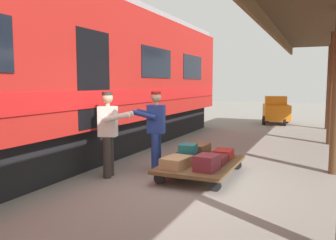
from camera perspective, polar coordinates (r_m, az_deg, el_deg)
ground_plane at (r=6.54m, az=4.55°, el=-10.59°), size 60.00×60.00×0.00m
train_car at (r=8.27m, az=-20.58°, el=6.98°), size 3.02×17.01×4.00m
luggage_cart at (r=7.06m, az=5.49°, el=-7.30°), size 1.34×2.10×0.29m
suitcase_maroon_trunk at (r=6.94m, az=7.88°, el=-6.50°), size 0.39×0.58×0.16m
suitcase_red_plastic at (r=7.49m, az=9.11°, el=-5.53°), size 0.38×0.50×0.18m
suitcase_brown_leather at (r=7.65m, az=4.72°, el=-4.90°), size 0.51×0.60×0.27m
suitcase_black_hardshell at (r=7.13m, az=3.19°, el=-6.14°), size 0.52×0.65×0.16m
suitcase_tan_vintage at (r=6.60m, az=1.41°, el=-6.96°), size 0.49×0.65×0.20m
suitcase_burgundy_valise at (r=6.39m, az=6.45°, el=-7.02°), size 0.41×0.51×0.29m
suitcase_teal_softside at (r=7.07m, az=3.32°, el=-4.77°), size 0.37×0.41×0.19m
porter_in_overalls at (r=7.34m, az=-2.12°, el=-1.36°), size 0.71×0.51×1.70m
porter_by_door at (r=6.98m, az=-9.71°, el=-1.83°), size 0.73×0.56×1.70m
baggage_tug at (r=16.69m, az=17.40°, el=1.50°), size 1.44×1.90×1.30m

